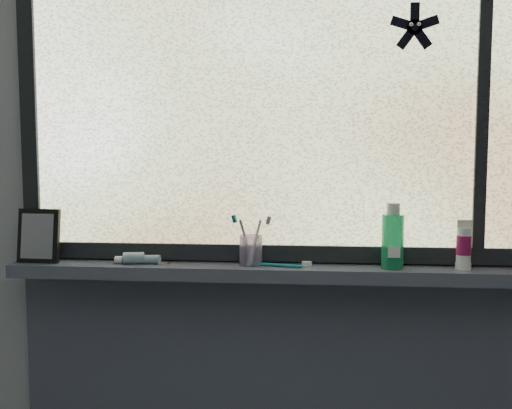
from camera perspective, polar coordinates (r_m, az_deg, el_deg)
The scene contains 13 objects.
wall_back at distance 1.77m, azimuth 2.10°, elevation 1.71°, with size 3.00×0.01×2.50m, color #9EA3A8.
windowsill at distance 1.73m, azimuth 1.94°, elevation -6.76°, with size 1.62×0.14×0.04m, color #45495C.
window_pane at distance 1.75m, azimuth 2.09°, elevation 10.86°, with size 1.50×0.01×1.00m, color silver.
frame_bottom at distance 1.76m, azimuth 2.04°, elevation -4.85°, with size 1.60×0.03×0.05m, color black.
frame_left at distance 1.95m, azimuth -21.72°, elevation 9.92°, with size 0.05×0.03×1.10m, color black.
frame_mullion at distance 1.81m, azimuth 21.71°, elevation 10.29°, with size 0.04×0.03×1.00m, color black.
starfish_sticker at distance 1.79m, azimuth 15.57°, elevation 16.70°, with size 0.15×0.02×0.15m, color black, non-canonical shape.
vanity_mirror at distance 1.88m, azimuth -20.90°, elevation -2.93°, with size 0.13×0.07×0.17m, color black.
toothpaste_tube at distance 1.78m, azimuth -11.49°, elevation -5.28°, with size 0.20×0.04×0.04m, color silver, non-canonical shape.
toothbrush_cup at distance 1.72m, azimuth -0.52°, elevation -4.59°, with size 0.07×0.07×0.09m, color #C1A9DF.
toothbrush_lying at distance 1.70m, azimuth 1.75°, elevation -5.98°, with size 0.22×0.02×0.01m, color #0D6D7D, non-canonical shape.
mouthwash_bottle at distance 1.71m, azimuth 13.52°, elevation -3.07°, with size 0.06×0.06×0.16m, color #21AF6B.
cream_tube at distance 1.76m, azimuth 20.07°, elevation -3.63°, with size 0.04×0.04×0.10m, color silver.
Camera 1 is at (0.09, -0.46, 1.36)m, focal length 40.00 mm.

